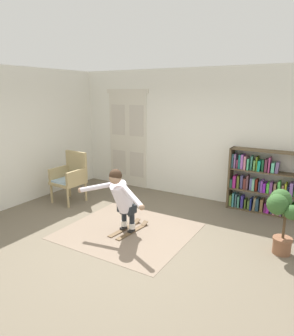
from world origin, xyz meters
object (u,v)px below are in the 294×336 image
at_px(bookshelf, 263,185).
at_px(potted_plant, 281,213).
at_px(skis_pair, 129,229).
at_px(person_skier, 121,196).
at_px(wicker_chair, 70,176).

height_order(bookshelf, potted_plant, bookshelf).
distance_m(potted_plant, skis_pair, 2.50).
relative_size(potted_plant, skis_pair, 1.19).
distance_m(bookshelf, person_skier, 2.94).
xyz_separation_m(potted_plant, person_skier, (-2.38, -0.73, 0.05)).
xyz_separation_m(bookshelf, skis_pair, (-1.81, -2.11, -0.55)).
bearing_deg(person_skier, bookshelf, 51.61).
bearing_deg(wicker_chair, skis_pair, -16.94).
xyz_separation_m(potted_plant, skis_pair, (-2.36, -0.54, -0.62)).
xyz_separation_m(skis_pair, person_skier, (-0.02, -0.19, 0.67)).
height_order(potted_plant, skis_pair, potted_plant).
xyz_separation_m(bookshelf, wicker_chair, (-3.77, -1.51, 0.01)).
height_order(skis_pair, person_skier, person_skier).
xyz_separation_m(wicker_chair, person_skier, (1.95, -0.79, 0.11)).
bearing_deg(person_skier, wicker_chair, 157.89).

